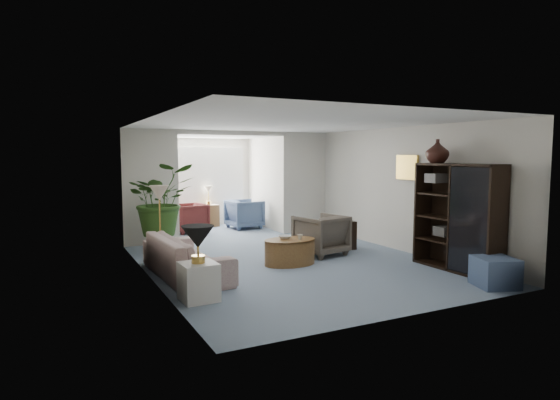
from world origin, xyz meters
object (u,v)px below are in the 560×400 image
side_table_dark (342,235)px  sunroom_chair_blue (245,214)px  coffee_cup (300,237)px  sunroom_table (209,215)px  table_lamp (198,237)px  cabinet_urn (437,151)px  ottoman (495,272)px  framed_picture (408,167)px  plant_pot (162,243)px  coffee_bowl (285,237)px  coffee_table (290,252)px  sofa (186,256)px  entertainment_cabinet (457,217)px  sunroom_chair_maroon (189,218)px  floor_lamp (159,193)px  wingback_chair (321,235)px  end_table (199,282)px

side_table_dark → sunroom_chair_blue: sunroom_chair_blue is taller
coffee_cup → sunroom_table: (-0.04, 5.05, -0.20)m
table_lamp → cabinet_urn: cabinet_urn is taller
ottoman → framed_picture: bearing=78.5°
plant_pot → coffee_bowl: bearing=-50.1°
coffee_table → sofa: bearing=178.6°
coffee_table → entertainment_cabinet: bearing=-35.3°
sofa → ottoman: (3.91, -2.67, -0.10)m
framed_picture → sunroom_chair_maroon: 5.55m
framed_picture → coffee_bowl: bearing=174.7°
floor_lamp → coffee_table: floor_lamp is taller
table_lamp → wingback_chair: size_ratio=0.51×
wingback_chair → sunroom_chair_maroon: 4.07m
table_lamp → coffee_table: table_lamp is taller
table_lamp → coffee_cup: table_lamp is taller
framed_picture → coffee_cup: (-2.40, 0.04, -1.20)m
coffee_cup → sunroom_chair_blue: bearing=80.7°
table_lamp → wingback_chair: (2.99, 1.75, -0.47)m
coffee_cup → entertainment_cabinet: 2.69m
side_table_dark → ottoman: 3.40m
table_lamp → coffee_bowl: table_lamp is taller
sofa → cabinet_urn: 4.66m
framed_picture → cabinet_urn: (-0.23, -1.00, 0.31)m
end_table → side_table_dark: (3.69, 2.05, 0.04)m
coffee_table → sunroom_chair_blue: size_ratio=1.13×
ottoman → plant_pot: 6.13m
table_lamp → wingback_chair: table_lamp is taller
entertainment_cabinet → ottoman: bearing=-105.5°
coffee_cup → wingback_chair: 0.95m
entertainment_cabinet → sunroom_chair_blue: size_ratio=2.14×
side_table_dark → coffee_cup: bearing=-150.0°
ottoman → sunroom_table: sunroom_table is taller
floor_lamp → sunroom_chair_blue: (2.85, 2.88, -0.87)m
end_table → wingback_chair: wingback_chair is taller
sofa → coffee_bowl: 1.82m
cabinet_urn → sunroom_chair_blue: cabinet_urn is taller
table_lamp → side_table_dark: bearing=29.1°
wingback_chair → cabinet_urn: bearing=119.4°
side_table_dark → coffee_table: bearing=-155.2°
sunroom_table → ottoman: bearing=-75.7°
end_table → wingback_chair: 3.47m
framed_picture → cabinet_urn: bearing=-103.0°
side_table_dark → cabinet_urn: size_ratio=1.40×
ottoman → sunroom_chair_blue: sunroom_chair_blue is taller
coffee_table → sunroom_chair_maroon: 4.25m
plant_pot → sunroom_table: (1.89, 2.78, 0.14)m
framed_picture → end_table: (-4.61, -1.16, -1.44)m
sofa → sunroom_table: 5.29m
sofa → sunroom_chair_blue: size_ratio=2.61×
ottoman → sunroom_chair_blue: bearing=99.8°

